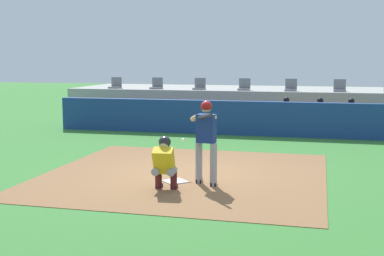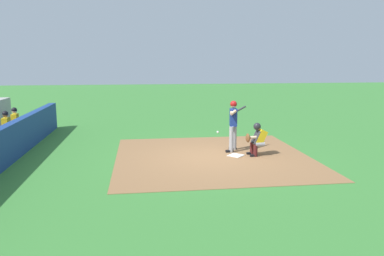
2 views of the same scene
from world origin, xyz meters
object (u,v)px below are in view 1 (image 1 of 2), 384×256
Objects in this scene: dugout_player_0 at (286,115)px; stadium_seat_2 at (200,86)px; catcher_crouched at (165,161)px; stadium_seat_1 at (157,86)px; stadium_seat_3 at (244,87)px; home_plate at (175,181)px; dugout_player_1 at (320,115)px; dugout_player_2 at (351,116)px; batter_at_plate at (206,137)px; stadium_seat_0 at (116,85)px; stadium_seat_5 at (340,88)px; stadium_seat_4 at (291,88)px.

stadium_seat_2 reaches higher than dugout_player_0.
stadium_seat_1 is at bearing 108.75° from catcher_crouched.
catcher_crouched is 10.91m from stadium_seat_3.
home_plate is at bearing -69.95° from stadium_seat_1.
dugout_player_2 is (1.06, 0.00, 0.00)m from dugout_player_1.
batter_at_plate is at bearing -97.81° from dugout_player_0.
stadium_seat_0 is 1.00× the size of stadium_seat_1.
batter_at_plate is 11.15m from stadium_seat_1.
stadium_seat_2 is at bearing 0.00° from stadium_seat_1.
stadium_seat_3 is at bearing 131.75° from dugout_player_0.
stadium_seat_0 is at bearing 168.08° from dugout_player_2.
batter_at_plate is 10.68m from stadium_seat_5.
stadium_seat_0 is 1.00× the size of stadium_seat_4.
stadium_seat_1 and stadium_seat_2 have the same top height.
stadium_seat_0 is 1.00× the size of stadium_seat_5.
dugout_player_2 is 2.24m from stadium_seat_5.
dugout_player_0 is (1.82, 8.14, 0.65)m from home_plate.
dugout_player_0 is 2.71× the size of stadium_seat_1.
stadium_seat_4 reaches higher than catcher_crouched.
batter_at_plate reaches higher than dugout_player_1.
catcher_crouched is at bearing -101.75° from dugout_player_0.
batter_at_plate is 3.76× the size of stadium_seat_3.
stadium_seat_1 is (-4.40, 10.24, 0.50)m from batter_at_plate.
stadium_seat_1 is (-3.69, 10.87, 0.93)m from catcher_crouched.
stadium_seat_5 reaches higher than home_plate.
stadium_seat_0 is 1.00× the size of stadium_seat_3.
stadium_seat_0 is (-8.57, 2.03, 0.86)m from dugout_player_1.
batter_at_plate is 3.76× the size of stadium_seat_0.
stadium_seat_2 is 3.71m from stadium_seat_4.
dugout_player_0 is at bearing -28.99° from stadium_seat_2.
stadium_seat_1 and stadium_seat_5 have the same top height.
dugout_player_2 is at bearing 63.48° from home_plate.
dugout_player_0 is 2.71× the size of stadium_seat_4.
stadium_seat_1 reaches higher than batter_at_plate.
stadium_seat_3 reaches higher than dugout_player_2.
dugout_player_0 reaches higher than catcher_crouched.
stadium_seat_0 is at bearing 180.00° from stadium_seat_5.
dugout_player_0 is 1.19m from dugout_player_1.
batter_at_plate reaches higher than dugout_player_2.
stadium_seat_0 is 9.29m from stadium_seat_5.
batter_at_plate is 12.01m from stadium_seat_0.
dugout_player_1 is at bearing -109.29° from stadium_seat_5.
stadium_seat_1 is 1.00× the size of stadium_seat_3.
stadium_seat_3 reaches higher than dugout_player_0.
stadium_seat_2 reaches higher than home_plate.
stadium_seat_0 is (-5.55, 10.87, 0.93)m from catcher_crouched.
stadium_seat_1 is (-6.72, 2.03, 0.86)m from dugout_player_1.
stadium_seat_3 is at bearing 180.00° from stadium_seat_4.
home_plate is 10.46m from stadium_seat_2.
stadium_seat_4 reaches higher than batter_at_plate.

